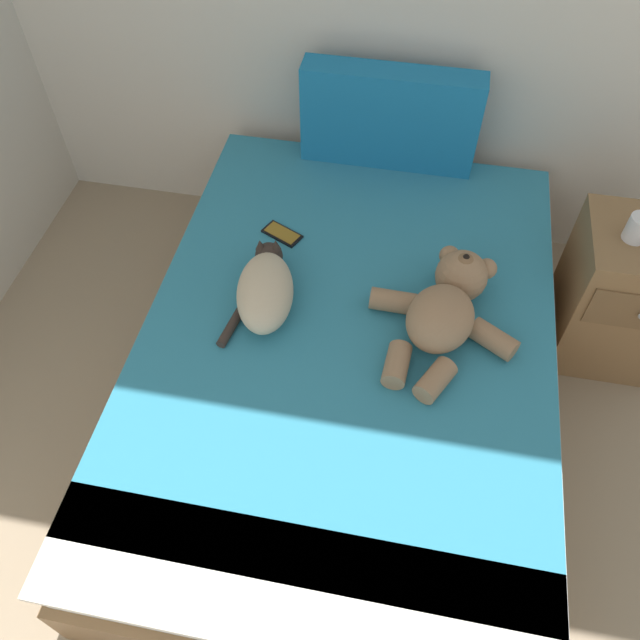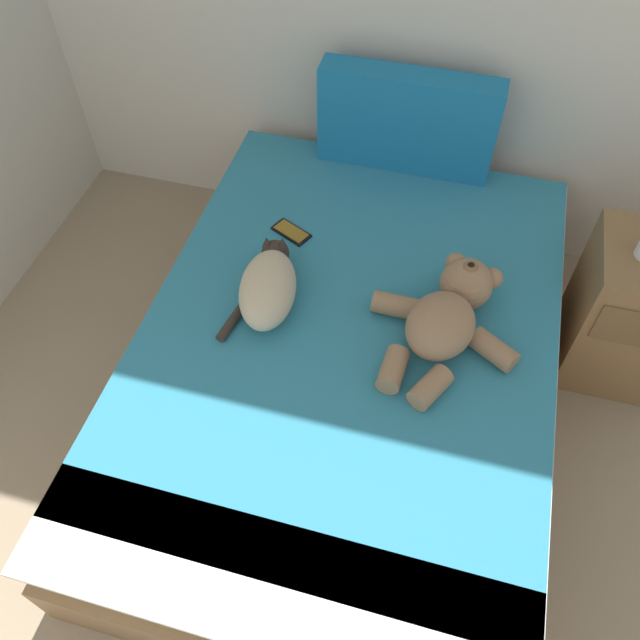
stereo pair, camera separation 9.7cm
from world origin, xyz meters
The scene contains 6 objects.
bed centered at (1.58, 2.80, 0.24)m, with size 1.42×2.00×0.48m.
patterned_cushion centered at (1.59, 3.71, 0.68)m, with size 0.70×0.13×0.41m.
cat centered at (1.29, 2.86, 0.55)m, with size 0.25×0.44×0.15m.
teddy_bear centered at (1.89, 2.89, 0.56)m, with size 0.50×0.60×0.19m.
cell_phone centered at (1.27, 3.19, 0.48)m, with size 0.16×0.13×0.01m.
nightstand centered at (2.57, 3.29, 0.31)m, with size 0.42×0.42×0.62m.
Camera 2 is at (1.83, 1.53, 2.18)m, focal length 35.92 mm.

